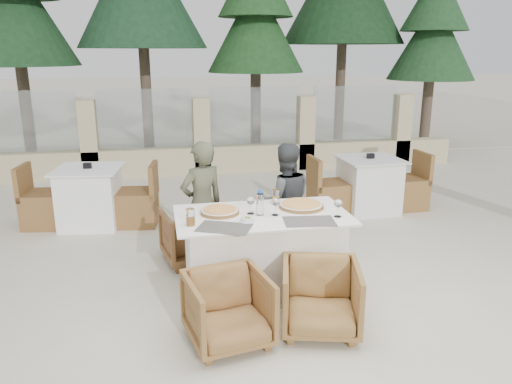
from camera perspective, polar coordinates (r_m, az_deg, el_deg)
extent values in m
plane|color=beige|center=(4.99, -0.79, -10.65)|extent=(80.00, 80.00, 0.00)
cube|color=beige|center=(18.54, -8.83, 8.80)|extent=(30.00, 16.00, 0.01)
cone|color=#1B3F20|center=(11.72, -25.77, 16.93)|extent=(2.42, 2.42, 5.50)
cone|color=#1B4124|center=(11.94, -13.01, 20.40)|extent=(2.86, 2.86, 6.50)
cone|color=#214D22|center=(11.82, -0.05, 17.19)|extent=(2.20, 2.20, 5.00)
cone|color=#17381B|center=(13.08, 10.02, 20.78)|extent=(2.99, 2.99, 6.80)
cone|color=#204924|center=(12.59, 19.47, 15.10)|extent=(1.98, 1.98, 4.50)
cube|color=#554F48|center=(4.27, -3.64, -4.08)|extent=(0.53, 0.46, 0.00)
cube|color=#5B544E|center=(4.44, 6.11, -3.35)|extent=(0.48, 0.35, 0.00)
cylinder|color=#C9561B|center=(4.64, -4.16, -2.19)|extent=(0.45, 0.45, 0.05)
cylinder|color=orange|center=(4.82, 5.19, -1.45)|extent=(0.43, 0.43, 0.06)
cylinder|color=silver|center=(4.56, 0.47, -1.20)|extent=(0.09, 0.09, 0.24)
cylinder|color=orange|center=(4.33, -7.50, -2.86)|extent=(0.10, 0.10, 0.15)
cylinder|color=orange|center=(4.91, 2.28, -0.52)|extent=(0.09, 0.09, 0.14)
imported|color=brown|center=(5.48, -7.21, -4.94)|extent=(0.74, 0.75, 0.58)
imported|color=brown|center=(5.66, 0.94, -4.35)|extent=(0.75, 0.76, 0.55)
imported|color=olive|center=(3.99, -3.19, -13.27)|extent=(0.72, 0.73, 0.57)
imported|color=olive|center=(4.18, 7.40, -11.90)|extent=(0.76, 0.77, 0.58)
imported|color=#4B4D38|center=(5.25, -6.17, -1.44)|extent=(0.58, 0.50, 1.35)
imported|color=#3E4143|center=(5.41, 3.29, -1.15)|extent=(0.64, 0.50, 1.29)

